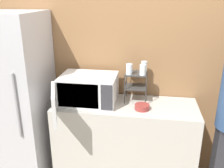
% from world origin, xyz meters
% --- Properties ---
extents(wall_back, '(8.00, 0.06, 2.60)m').
position_xyz_m(wall_back, '(0.00, 0.60, 1.30)').
color(wall_back, olive).
rests_on(wall_back, ground_plane).
extents(counter, '(1.48, 0.56, 0.92)m').
position_xyz_m(counter, '(0.00, 0.28, 0.46)').
color(counter, '#B7B2A8').
rests_on(counter, ground_plane).
extents(microwave, '(0.60, 0.84, 0.29)m').
position_xyz_m(microwave, '(-0.40, 0.26, 1.07)').
color(microwave, silver).
rests_on(microwave, counter).
extents(dish_rack, '(0.23, 0.22, 0.31)m').
position_xyz_m(dish_rack, '(0.10, 0.40, 1.14)').
color(dish_rack, '#333333').
rests_on(dish_rack, counter).
extents(glass_front_left, '(0.06, 0.06, 0.11)m').
position_xyz_m(glass_front_left, '(0.03, 0.33, 1.28)').
color(glass_front_left, silver).
rests_on(glass_front_left, dish_rack).
extents(glass_back_right, '(0.06, 0.06, 0.11)m').
position_xyz_m(glass_back_right, '(0.17, 0.46, 1.28)').
color(glass_back_right, silver).
rests_on(glass_back_right, dish_rack).
extents(glass_front_right, '(0.06, 0.06, 0.11)m').
position_xyz_m(glass_front_right, '(0.16, 0.33, 1.28)').
color(glass_front_right, silver).
rests_on(glass_front_right, dish_rack).
extents(bowl, '(0.15, 0.15, 0.05)m').
position_xyz_m(bowl, '(0.18, 0.18, 0.94)').
color(bowl, maroon).
rests_on(bowl, counter).
extents(refrigerator, '(0.63, 0.70, 1.85)m').
position_xyz_m(refrigerator, '(-1.17, 0.22, 0.92)').
color(refrigerator, '#B7B7BC').
rests_on(refrigerator, ground_plane).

